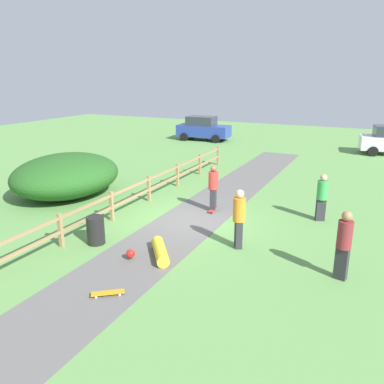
# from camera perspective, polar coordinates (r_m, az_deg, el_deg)

# --- Properties ---
(ground_plane) EXTENTS (60.00, 60.00, 0.00)m
(ground_plane) POSITION_cam_1_polar(r_m,az_deg,el_deg) (14.54, -0.14, -4.09)
(ground_plane) COLOR #60934C
(asphalt_path) EXTENTS (2.40, 28.00, 0.02)m
(asphalt_path) POSITION_cam_1_polar(r_m,az_deg,el_deg) (14.53, -0.14, -4.05)
(asphalt_path) COLOR #605E5B
(asphalt_path) RESTS_ON ground_plane
(wooden_fence) EXTENTS (0.12, 18.12, 1.10)m
(wooden_fence) POSITION_cam_1_polar(r_m,az_deg,el_deg) (15.57, -8.78, -0.26)
(wooden_fence) COLOR #997A51
(wooden_fence) RESTS_ON ground_plane
(bush_large) EXTENTS (4.19, 5.03, 1.84)m
(bush_large) POSITION_cam_1_polar(r_m,az_deg,el_deg) (18.10, -17.78, 2.35)
(bush_large) COLOR #23561E
(bush_large) RESTS_ON ground_plane
(trash_bin) EXTENTS (0.56, 0.56, 0.90)m
(trash_bin) POSITION_cam_1_polar(r_m,az_deg,el_deg) (12.80, -13.81, -5.40)
(trash_bin) COLOR black
(trash_bin) RESTS_ON ground_plane
(skater_riding) EXTENTS (0.44, 0.82, 1.81)m
(skater_riding) POSITION_cam_1_polar(r_m,az_deg,el_deg) (15.17, 3.11, 0.89)
(skater_riding) COLOR #B23326
(skater_riding) RESTS_ON asphalt_path
(skater_fallen) EXTENTS (1.41, 1.40, 0.36)m
(skater_fallen) POSITION_cam_1_polar(r_m,az_deg,el_deg) (11.65, -5.00, -8.58)
(skater_fallen) COLOR yellow
(skater_fallen) RESTS_ON asphalt_path
(skateboard_loose) EXTENTS (0.76, 0.64, 0.08)m
(skateboard_loose) POSITION_cam_1_polar(r_m,az_deg,el_deg) (10.03, -12.11, -14.11)
(skateboard_loose) COLOR #BF8C19
(skateboard_loose) RESTS_ON asphalt_path
(bystander_green) EXTENTS (0.50, 0.50, 1.75)m
(bystander_green) POSITION_cam_1_polar(r_m,az_deg,el_deg) (14.96, 18.34, -0.46)
(bystander_green) COLOR #2D2D33
(bystander_green) RESTS_ON ground_plane
(bystander_maroon) EXTENTS (0.46, 0.46, 1.88)m
(bystander_maroon) POSITION_cam_1_polar(r_m,az_deg,el_deg) (10.86, 21.19, -6.77)
(bystander_maroon) COLOR #2D2D33
(bystander_maroon) RESTS_ON ground_plane
(bystander_orange) EXTENTS (0.52, 0.52, 1.87)m
(bystander_orange) POSITION_cam_1_polar(r_m,az_deg,el_deg) (12.03, 6.85, -3.45)
(bystander_orange) COLOR #2D2D33
(bystander_orange) RESTS_ON ground_plane
(parked_car_blue) EXTENTS (4.29, 2.18, 1.92)m
(parked_car_blue) POSITION_cam_1_polar(r_m,az_deg,el_deg) (32.12, 1.62, 9.22)
(parked_car_blue) COLOR #283D99
(parked_car_blue) RESTS_ON ground_plane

